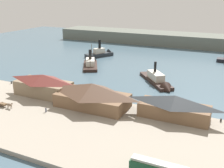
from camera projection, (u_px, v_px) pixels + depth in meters
ground_plane at (115, 99)px, 89.78m from camera, size 320.00×320.00×0.00m
quay_promenade at (82, 125)px, 70.72m from camera, size 110.00×36.00×1.20m
seawall_edge at (111, 102)px, 86.53m from camera, size 110.00×0.80×1.00m
ferry_shed_central_terminal at (43, 85)px, 89.09m from camera, size 19.68×8.74×7.30m
ferry_shed_east_terminal at (92, 95)px, 79.97m from camera, size 22.41×11.22×7.44m
ferry_shed_customs_shed at (174, 107)px, 72.58m from camera, size 19.67×7.50×6.68m
horse_cart at (6, 104)px, 80.16m from camera, size 5.52×1.32×1.87m
pedestrian_by_tram at (46, 110)px, 77.04m from camera, size 0.38×0.38×1.55m
mooring_post_east at (11, 82)px, 101.57m from camera, size 0.44×0.44×0.90m
mooring_post_center_east at (221, 120)px, 71.29m from camera, size 0.44×0.44×0.90m
ferry_moored_west at (90, 63)px, 131.34m from camera, size 15.42×20.96×10.87m
ferry_approaching_west at (102, 53)px, 151.23m from camera, size 13.50×17.77×11.12m
ferry_mid_harbor at (159, 81)px, 103.92m from camera, size 19.62×22.71×10.11m
far_headland at (180, 39)px, 182.80m from camera, size 180.00×24.00×8.00m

